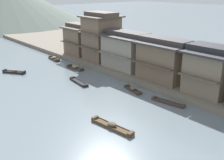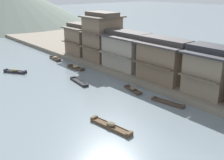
% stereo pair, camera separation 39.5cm
% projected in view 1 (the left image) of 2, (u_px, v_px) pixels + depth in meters
% --- Properties ---
extents(riverbank_right, '(18.00, 110.00, 0.74)m').
position_uv_depth(riverbank_right, '(136.00, 61.00, 51.02)').
color(riverbank_right, slate).
rests_on(riverbank_right, ground).
extents(boat_moored_nearest, '(1.42, 4.70, 0.39)m').
position_uv_depth(boat_moored_nearest, '(79.00, 82.00, 40.46)').
color(boat_moored_nearest, '#232326').
rests_on(boat_moored_nearest, ground).
extents(boat_moored_second, '(1.36, 3.78, 0.76)m').
position_uv_depth(boat_moored_second, '(75.00, 68.00, 47.22)').
color(boat_moored_second, '#423328').
rests_on(boat_moored_second, ground).
extents(boat_moored_third, '(1.55, 3.64, 0.61)m').
position_uv_depth(boat_moored_third, '(133.00, 89.00, 37.28)').
color(boat_moored_third, '#423328').
rests_on(boat_moored_third, ground).
extents(boat_moored_far, '(2.96, 3.75, 0.69)m').
position_uv_depth(boat_moored_far, '(14.00, 72.00, 45.07)').
color(boat_moored_far, '#232326').
rests_on(boat_moored_far, ground).
extents(boat_midriver_drifting, '(1.50, 5.33, 0.67)m').
position_uv_depth(boat_midriver_drifting, '(112.00, 126.00, 27.42)').
color(boat_midriver_drifting, brown).
rests_on(boat_midriver_drifting, ground).
extents(boat_midriver_upstream, '(1.52, 4.45, 0.36)m').
position_uv_depth(boat_midriver_upstream, '(168.00, 103.00, 33.28)').
color(boat_midriver_upstream, '#423328').
rests_on(boat_midriver_upstream, ground).
extents(boat_upstream_distant, '(1.26, 3.85, 0.72)m').
position_uv_depth(boat_upstream_distant, '(54.00, 59.00, 53.35)').
color(boat_upstream_distant, '#423328').
rests_on(boat_upstream_distant, ground).
extents(house_waterfront_second, '(6.40, 6.20, 6.14)m').
position_uv_depth(house_waterfront_second, '(211.00, 70.00, 33.90)').
color(house_waterfront_second, '#7F705B').
rests_on(house_waterfront_second, riverbank_right).
extents(house_waterfront_tall, '(5.64, 7.84, 6.14)m').
position_uv_depth(house_waterfront_tall, '(164.00, 60.00, 38.92)').
color(house_waterfront_tall, '#75604C').
rests_on(house_waterfront_tall, riverbank_right).
extents(house_waterfront_narrow, '(6.18, 8.24, 6.14)m').
position_uv_depth(house_waterfront_narrow, '(126.00, 50.00, 44.93)').
color(house_waterfront_narrow, gray).
rests_on(house_waterfront_narrow, riverbank_right).
extents(house_waterfront_far, '(6.64, 6.15, 8.74)m').
position_uv_depth(house_waterfront_far, '(101.00, 37.00, 49.60)').
color(house_waterfront_far, '#75604C').
rests_on(house_waterfront_far, riverbank_right).
extents(house_waterfront_end, '(5.76, 6.43, 6.14)m').
position_uv_depth(house_waterfront_end, '(80.00, 39.00, 54.32)').
color(house_waterfront_end, '#75604C').
rests_on(house_waterfront_end, riverbank_right).
extents(hill_far_west, '(63.52, 63.52, 16.14)m').
position_uv_depth(hill_far_west, '(5.00, 3.00, 102.40)').
color(hill_far_west, slate).
rests_on(hill_far_west, ground).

